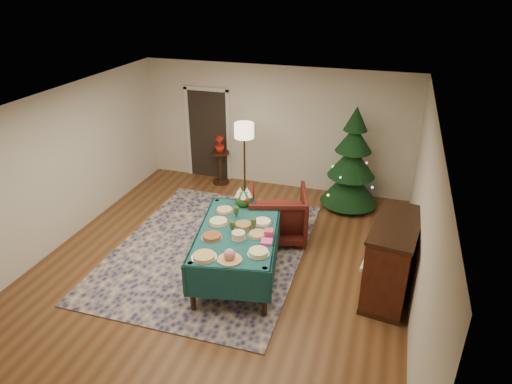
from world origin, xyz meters
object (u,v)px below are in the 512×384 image
(buffet_table, at_px, (238,239))
(potted_plant, at_px, (220,148))
(gift_box, at_px, (269,233))
(floor_lamp, at_px, (244,135))
(armchair, at_px, (278,212))
(piano, at_px, (392,260))
(christmas_tree, at_px, (352,163))
(side_table, at_px, (221,168))

(buffet_table, relative_size, potted_plant, 6.14)
(gift_box, bearing_deg, floor_lamp, 115.57)
(potted_plant, bearing_deg, buffet_table, -64.23)
(armchair, bearing_deg, piano, 135.83)
(christmas_tree, xyz_separation_m, piano, (0.93, -2.71, -0.36))
(christmas_tree, bearing_deg, floor_lamp, -173.25)
(floor_lamp, relative_size, piano, 1.13)
(christmas_tree, relative_size, piano, 1.44)
(buffet_table, distance_m, armchair, 1.33)
(armchair, distance_m, christmas_tree, 2.02)
(piano, bearing_deg, floor_lamp, 141.82)
(gift_box, distance_m, floor_lamp, 3.05)
(floor_lamp, bearing_deg, side_table, 144.14)
(armchair, xyz_separation_m, side_table, (-1.87, 1.94, -0.15))
(gift_box, distance_m, armchair, 1.39)
(buffet_table, bearing_deg, potted_plant, 115.77)
(armchair, relative_size, side_table, 1.38)
(floor_lamp, bearing_deg, christmas_tree, 6.75)
(side_table, bearing_deg, christmas_tree, -5.77)
(floor_lamp, bearing_deg, gift_box, -64.43)
(christmas_tree, bearing_deg, side_table, 174.23)
(piano, bearing_deg, buffet_table, -174.63)
(buffet_table, height_order, piano, piano)
(buffet_table, relative_size, floor_lamp, 1.38)
(gift_box, bearing_deg, side_table, 122.35)
(gift_box, bearing_deg, potted_plant, 122.35)
(buffet_table, xyz_separation_m, christmas_tree, (1.41, 2.93, 0.30))
(armchair, xyz_separation_m, piano, (2.03, -1.07, 0.07))
(side_table, xyz_separation_m, christmas_tree, (2.97, -0.30, 0.59))
(potted_plant, bearing_deg, christmas_tree, -5.77)
(side_table, height_order, christmas_tree, christmas_tree)
(buffet_table, xyz_separation_m, piano, (2.33, 0.22, -0.06))
(gift_box, height_order, potted_plant, potted_plant)
(gift_box, relative_size, side_table, 0.17)
(side_table, relative_size, christmas_tree, 0.36)
(floor_lamp, height_order, potted_plant, floor_lamp)
(buffet_table, xyz_separation_m, armchair, (0.30, 1.29, -0.14))
(buffet_table, bearing_deg, floor_lamp, 106.40)
(buffet_table, xyz_separation_m, side_table, (-1.56, 3.23, -0.29))
(gift_box, bearing_deg, armchair, 98.82)
(side_table, height_order, potted_plant, potted_plant)
(buffet_table, height_order, floor_lamp, floor_lamp)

